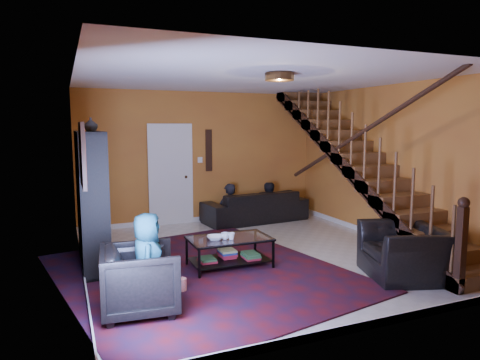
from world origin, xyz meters
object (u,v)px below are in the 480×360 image
object	(u,v)px
sofa	(255,206)
coffee_table	(229,250)
bookshelf	(92,201)
armchair_right	(404,252)
armchair_left	(140,280)

from	to	relation	value
sofa	coffee_table	distance (m)	3.14
bookshelf	armchair_right	bearing A→B (deg)	-30.16
sofa	armchair_left	world-z (taller)	armchair_left
bookshelf	coffee_table	bearing A→B (deg)	-28.19
bookshelf	coffee_table	world-z (taller)	bookshelf
sofa	armchair_right	bearing A→B (deg)	90.91
armchair_left	bookshelf	bearing A→B (deg)	15.19
sofa	coffee_table	size ratio (longest dim) A/B	1.92
bookshelf	sofa	world-z (taller)	bookshelf
armchair_left	armchair_right	distance (m)	3.56
armchair_right	coffee_table	size ratio (longest dim) A/B	0.92
bookshelf	sofa	distance (m)	3.91
armchair_left	armchair_right	size ratio (longest dim) A/B	0.76
sofa	coffee_table	bearing A→B (deg)	53.17
armchair_left	coffee_table	size ratio (longest dim) A/B	0.70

